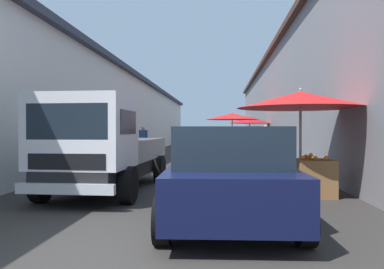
# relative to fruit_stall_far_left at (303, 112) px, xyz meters

# --- Properties ---
(ground) EXTENTS (90.00, 90.00, 0.00)m
(ground) POSITION_rel_fruit_stall_far_left_xyz_m (9.05, 2.72, -1.81)
(ground) COLOR #33302D
(building_left_whitewash) EXTENTS (49.80, 7.50, 4.57)m
(building_left_whitewash) POSITION_rel_fruit_stall_far_left_xyz_m (11.30, 10.00, 0.48)
(building_left_whitewash) COLOR silver
(building_left_whitewash) RESTS_ON ground
(building_right_concrete) EXTENTS (49.80, 7.50, 5.91)m
(building_right_concrete) POSITION_rel_fruit_stall_far_left_xyz_m (11.30, -4.55, 1.15)
(building_right_concrete) COLOR gray
(building_right_concrete) RESTS_ON ground
(fruit_stall_far_left) EXTENTS (2.78, 2.78, 2.33)m
(fruit_stall_far_left) POSITION_rel_fruit_stall_far_left_xyz_m (0.00, 0.00, 0.00)
(fruit_stall_far_left) COLOR #9E9EA3
(fruit_stall_far_left) RESTS_ON ground
(fruit_stall_near_left) EXTENTS (2.83, 2.83, 2.39)m
(fruit_stall_near_left) POSITION_rel_fruit_stall_far_left_xyz_m (11.90, 1.19, 0.07)
(fruit_stall_near_left) COLOR #9E9EA3
(fruit_stall_near_left) RESTS_ON ground
(fruit_stall_far_right) EXTENTS (2.47, 2.47, 2.31)m
(fruit_stall_far_right) POSITION_rel_fruit_stall_far_left_xyz_m (14.47, 0.04, -0.01)
(fruit_stall_far_right) COLOR #9E9EA3
(fruit_stall_far_right) RESTS_ON ground
(hatchback_car) EXTENTS (3.96, 2.02, 1.45)m
(hatchback_car) POSITION_rel_fruit_stall_far_left_xyz_m (-2.54, 1.66, -1.07)
(hatchback_car) COLOR #0F1438
(hatchback_car) RESTS_ON ground
(delivery_truck) EXTENTS (4.97, 2.09, 2.08)m
(delivery_truck) POSITION_rel_fruit_stall_far_left_xyz_m (-0.64, 4.38, -0.77)
(delivery_truck) COLOR black
(delivery_truck) RESTS_ON ground
(vendor_by_crates) EXTENTS (0.44, 0.54, 1.64)m
(vendor_by_crates) POSITION_rel_fruit_stall_far_left_xyz_m (11.25, 5.83, -0.86)
(vendor_by_crates) COLOR navy
(vendor_by_crates) RESTS_ON ground
(vendor_in_shade) EXTENTS (0.49, 0.50, 1.68)m
(vendor_in_shade) POSITION_rel_fruit_stall_far_left_xyz_m (11.59, -0.53, -0.84)
(vendor_in_shade) COLOR #232328
(vendor_in_shade) RESTS_ON ground
(plastic_stool) EXTENTS (0.30, 0.30, 0.43)m
(plastic_stool) POSITION_rel_fruit_stall_far_left_xyz_m (1.76, 1.86, -1.48)
(plastic_stool) COLOR #194CB2
(plastic_stool) RESTS_ON ground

